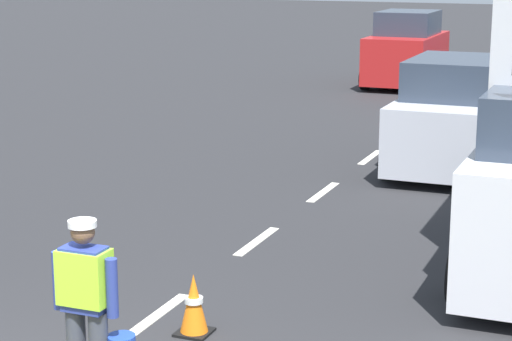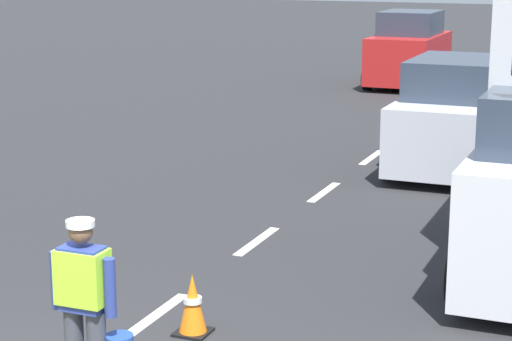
{
  "view_description": "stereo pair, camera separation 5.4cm",
  "coord_description": "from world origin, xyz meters",
  "views": [
    {
      "loc": [
        4.79,
        -6.08,
        4.01
      ],
      "look_at": [
        0.1,
        5.43,
        1.1
      ],
      "focal_mm": 66.04,
      "sensor_mm": 36.0,
      "label": 1
    },
    {
      "loc": [
        4.84,
        -6.06,
        4.01
      ],
      "look_at": [
        0.1,
        5.43,
        1.1
      ],
      "focal_mm": 66.04,
      "sensor_mm": 36.0,
      "label": 2
    }
  ],
  "objects": [
    {
      "name": "ground_plane",
      "position": [
        0.0,
        21.0,
        0.0
      ],
      "size": [
        96.0,
        96.0,
        0.0
      ],
      "primitive_type": "plane",
      "color": "#28282B"
    },
    {
      "name": "lane_center_line",
      "position": [
        0.0,
        25.2,
        0.0
      ],
      "size": [
        0.14,
        46.4,
        0.01
      ],
      "color": "silver",
      "rests_on": "ground"
    },
    {
      "name": "road_worker",
      "position": [
        0.34,
        0.79,
        0.93
      ],
      "size": [
        0.76,
        0.37,
        1.67
      ],
      "color": "#383D4C",
      "rests_on": "ground"
    },
    {
      "name": "traffic_cone_near",
      "position": [
        0.61,
        2.4,
        0.33
      ],
      "size": [
        0.36,
        0.36,
        0.67
      ],
      "color": "black",
      "rests_on": "ground"
    },
    {
      "name": "car_outgoing_ahead",
      "position": [
        1.68,
        11.37,
        0.97
      ],
      "size": [
        2.04,
        4.2,
        2.09
      ],
      "color": "silver",
      "rests_on": "ground"
    },
    {
      "name": "car_oncoming_second",
      "position": [
        -1.74,
        22.0,
        1.05
      ],
      "size": [
        2.09,
        3.81,
        2.25
      ],
      "color": "red",
      "rests_on": "ground"
    }
  ]
}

